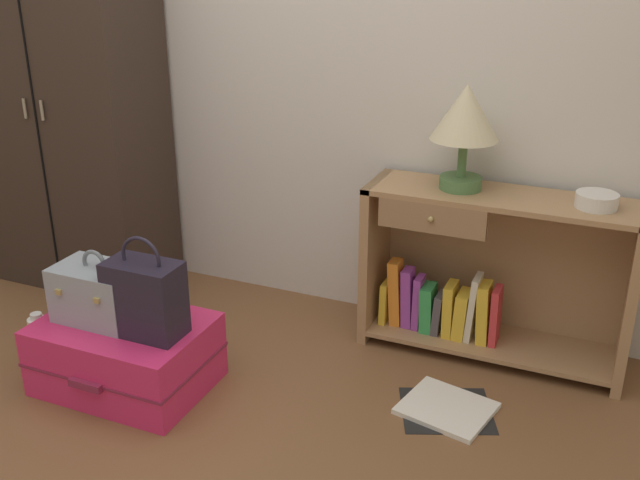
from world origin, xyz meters
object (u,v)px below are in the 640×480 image
object	(u,v)px
handbag	(145,297)
bottle	(40,339)
wardrobe	(69,99)
open_book_on_floor	(447,409)
train_case	(98,293)
bookshelf	(484,277)
table_lamp	(465,118)
suitcase_large	(126,354)
bowl	(597,200)

from	to	relation	value
handbag	bottle	distance (m)	0.67
wardrobe	open_book_on_floor	size ratio (longest dim) A/B	4.40
train_case	bookshelf	bearing A→B (deg)	32.40
table_lamp	suitcase_large	xyz separation A→B (m)	(-1.09, -0.83, -0.86)
suitcase_large	handbag	world-z (taller)	handbag
bookshelf	wardrobe	bearing A→B (deg)	-177.97
bookshelf	handbag	size ratio (longest dim) A/B	2.78
bookshelf	bowl	bearing A→B (deg)	-3.32
bookshelf	bottle	bearing A→B (deg)	-153.55
wardrobe	suitcase_large	bearing A→B (deg)	-43.27
table_lamp	train_case	distance (m)	1.57
bowl	bottle	xyz separation A→B (m)	(-2.05, -0.80, -0.63)
train_case	open_book_on_floor	bearing A→B (deg)	14.15
bowl	open_book_on_floor	bearing A→B (deg)	-129.75
wardrobe	bowl	size ratio (longest dim) A/B	11.86
bowl	handbag	world-z (taller)	bowl
train_case	handbag	distance (m)	0.24
bottle	open_book_on_floor	bearing A→B (deg)	11.01
suitcase_large	bottle	world-z (taller)	suitcase_large
table_lamp	suitcase_large	bearing A→B (deg)	-142.76
train_case	handbag	bearing A→B (deg)	-5.19
wardrobe	bookshelf	xyz separation A→B (m)	(2.02, 0.07, -0.59)
handbag	bookshelf	bearing A→B (deg)	38.45
suitcase_large	handbag	size ratio (longest dim) A/B	1.67
table_lamp	train_case	xyz separation A→B (m)	(-1.18, -0.83, -0.61)
bowl	handbag	bearing A→B (deg)	-150.47
table_lamp	bottle	size ratio (longest dim) A/B	1.91
bowl	open_book_on_floor	distance (m)	0.96
wardrobe	suitcase_large	size ratio (longest dim) A/B	2.86
open_book_on_floor	wardrobe	bearing A→B (deg)	167.87
table_lamp	train_case	size ratio (longest dim) A/B	1.31
table_lamp	suitcase_large	size ratio (longest dim) A/B	0.65
wardrobe	open_book_on_floor	world-z (taller)	wardrobe
bookshelf	table_lamp	size ratio (longest dim) A/B	2.58
bookshelf	handbag	distance (m)	1.37
bookshelf	bottle	world-z (taller)	bookshelf
table_lamp	bottle	world-z (taller)	table_lamp
train_case	suitcase_large	bearing A→B (deg)	2.13
bowl	train_case	distance (m)	1.92
bowl	suitcase_large	distance (m)	1.89
wardrobe	train_case	world-z (taller)	wardrobe
table_lamp	train_case	bearing A→B (deg)	-144.99
suitcase_large	open_book_on_floor	distance (m)	1.26
handbag	bottle	xyz separation A→B (m)	(-0.58, 0.03, -0.32)
train_case	bottle	bearing A→B (deg)	178.73
bowl	bookshelf	bearing A→B (deg)	176.68
wardrobe	open_book_on_floor	distance (m)	2.25
wardrobe	bottle	xyz separation A→B (m)	(0.36, -0.75, -0.82)
table_lamp	bookshelf	bearing A→B (deg)	1.31
wardrobe	handbag	world-z (taller)	wardrobe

